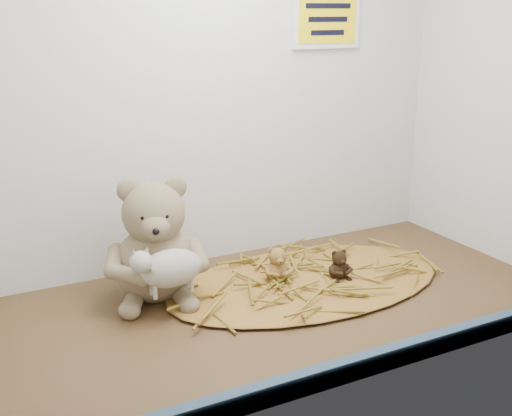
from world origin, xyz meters
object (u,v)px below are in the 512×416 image
mini_teddy_tan (277,262)px  toy_lamb (171,268)px  mini_teddy_brown (339,263)px  main_teddy (155,239)px

mini_teddy_tan → toy_lamb: bearing=-159.6°
mini_teddy_tan → mini_teddy_brown: 13.46cm
mini_teddy_brown → toy_lamb: bearing=-179.2°
main_teddy → toy_lamb: main_teddy is taller
toy_lamb → mini_teddy_brown: bearing=-3.3°
toy_lamb → mini_teddy_tan: (25.13, 3.02, -4.60)cm
mini_teddy_brown → main_teddy: bearing=167.2°
mini_teddy_tan → mini_teddy_brown: mini_teddy_tan is taller
toy_lamb → mini_teddy_tan: size_ratio=2.05×
mini_teddy_tan → mini_teddy_brown: (12.41, -5.19, -0.61)cm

